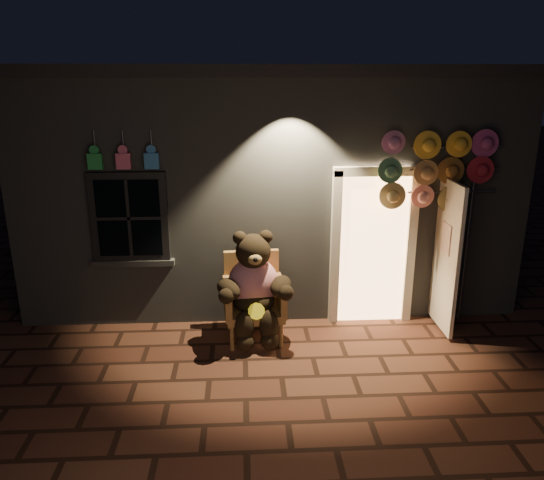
{
  "coord_description": "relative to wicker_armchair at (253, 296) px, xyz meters",
  "views": [
    {
      "loc": [
        -0.41,
        -5.34,
        3.34
      ],
      "look_at": [
        -0.06,
        1.0,
        1.35
      ],
      "focal_mm": 35.0,
      "sensor_mm": 36.0,
      "label": 1
    }
  ],
  "objects": [
    {
      "name": "hat_rack",
      "position": [
        2.36,
        0.21,
        1.6
      ],
      "size": [
        1.59,
        0.22,
        2.66
      ],
      "color": "#59595E",
      "rests_on": "ground"
    },
    {
      "name": "ground",
      "position": [
        0.3,
        -1.07,
        -0.56
      ],
      "size": [
        60.0,
        60.0,
        0.0
      ],
      "primitive_type": "plane",
      "color": "#563021",
      "rests_on": "ground"
    },
    {
      "name": "shop_building",
      "position": [
        0.3,
        2.92,
        1.18
      ],
      "size": [
        7.3,
        5.95,
        3.51
      ],
      "color": "slate",
      "rests_on": "ground"
    },
    {
      "name": "wicker_armchair",
      "position": [
        0.0,
        0.0,
        0.0
      ],
      "size": [
        0.82,
        0.75,
        1.12
      ],
      "rotation": [
        0.0,
        0.0,
        0.08
      ],
      "color": "#B47A45",
      "rests_on": "ground"
    },
    {
      "name": "teddy_bear",
      "position": [
        0.01,
        -0.14,
        0.19
      ],
      "size": [
        1.05,
        0.84,
        1.44
      ],
      "rotation": [
        0.0,
        0.0,
        0.08
      ],
      "color": "red",
      "rests_on": "ground"
    }
  ]
}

